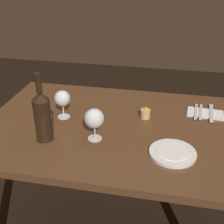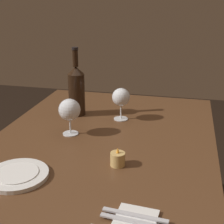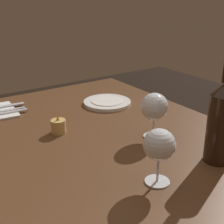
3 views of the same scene
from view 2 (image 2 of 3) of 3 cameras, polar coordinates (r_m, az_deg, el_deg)
dining_table at (r=1.35m, az=-1.96°, el=-8.75°), size 1.30×0.90×0.74m
wine_glass_left at (r=1.50m, az=1.59°, el=2.48°), size 0.08×0.08×0.15m
wine_glass_right at (r=1.35m, az=-7.43°, el=0.28°), size 0.09×0.09×0.16m
wine_bottle at (r=1.57m, az=-6.22°, el=3.89°), size 0.08×0.08×0.33m
votive_candle at (r=1.14m, az=1.00°, el=-8.28°), size 0.05×0.05×0.07m
dinner_plate at (r=1.12m, az=-16.23°, el=-10.49°), size 0.20×0.20×0.02m
fork_inner at (r=0.89m, az=3.75°, el=-18.51°), size 0.03×0.18×0.00m
fork_outer at (r=0.91m, az=4.03°, el=-17.53°), size 0.03×0.18×0.00m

